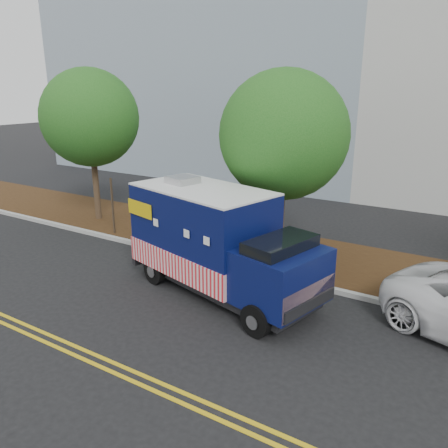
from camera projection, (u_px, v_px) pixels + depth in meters
The scene contains 9 objects.
ground at pixel (180, 276), 13.91m from camera, with size 120.00×120.00×0.00m, color black.
curb at pixel (204, 260), 15.03m from camera, with size 120.00×0.18×0.15m, color #9E9E99.
mulch_strip at pixel (235, 242), 16.74m from camera, with size 120.00×4.00×0.15m, color black.
centerline_near at pixel (66, 342), 10.28m from camera, with size 120.00×0.10×0.01m, color gold.
centerline_far at pixel (57, 347), 10.08m from camera, with size 120.00×0.10×0.01m, color gold.
tree_a at pixel (90, 118), 18.25m from camera, with size 4.07×4.07×6.57m.
tree_b at pixel (284, 135), 14.10m from camera, with size 4.20×4.20×6.37m.
sign_post at pixel (113, 208), 17.25m from camera, with size 0.06×0.06×2.40m, color #473828.
food_truck at pixel (215, 244), 12.53m from camera, with size 6.45×3.67×3.22m.
Camera 1 is at (7.86, -10.17, 5.74)m, focal length 35.00 mm.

